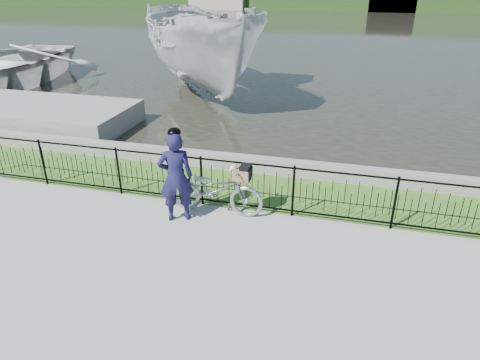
# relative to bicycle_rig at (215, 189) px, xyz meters

# --- Properties ---
(ground) EXTENTS (120.00, 120.00, 0.00)m
(ground) POSITION_rel_bicycle_rig_xyz_m (0.61, -1.35, -0.55)
(ground) COLOR gray
(ground) RESTS_ON ground
(grass_strip) EXTENTS (60.00, 2.00, 0.01)m
(grass_strip) POSITION_rel_bicycle_rig_xyz_m (0.61, 1.25, -0.55)
(grass_strip) COLOR #3D6820
(grass_strip) RESTS_ON ground
(water) EXTENTS (120.00, 120.00, 0.00)m
(water) POSITION_rel_bicycle_rig_xyz_m (0.61, 31.65, -0.55)
(water) COLOR #28271E
(water) RESTS_ON ground
(quay_wall) EXTENTS (60.00, 0.30, 0.40)m
(quay_wall) POSITION_rel_bicycle_rig_xyz_m (0.61, 2.25, -0.35)
(quay_wall) COLOR gray
(quay_wall) RESTS_ON ground
(fence) EXTENTS (14.00, 0.06, 1.15)m
(fence) POSITION_rel_bicycle_rig_xyz_m (0.61, 0.25, 0.02)
(fence) COLOR black
(fence) RESTS_ON ground
(bicycle_rig) EXTENTS (2.08, 0.72, 1.18)m
(bicycle_rig) POSITION_rel_bicycle_rig_xyz_m (0.00, 0.00, 0.00)
(bicycle_rig) COLOR #A8ACB4
(bicycle_rig) RESTS_ON ground
(cyclist) EXTENTS (0.82, 0.70, 1.98)m
(cyclist) POSITION_rel_bicycle_rig_xyz_m (-0.67, -0.46, 0.42)
(cyclist) COLOR #161438
(cyclist) RESTS_ON ground
(boat_near) EXTENTS (8.56, 9.82, 5.49)m
(boat_near) POSITION_rel_bicycle_rig_xyz_m (-3.54, 9.44, 1.41)
(boat_near) COLOR silver
(boat_near) RESTS_ON water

